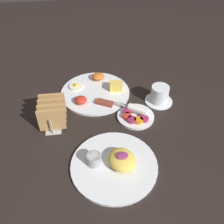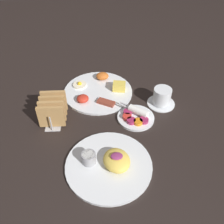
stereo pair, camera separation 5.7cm
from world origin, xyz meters
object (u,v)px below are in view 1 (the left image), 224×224
at_px(plate_foreground, 115,163).
at_px(coffee_cup, 160,95).
at_px(plate_breakfast, 96,91).
at_px(toast_rack, 52,113).
at_px(plate_condiments, 136,115).

xyz_separation_m(plate_foreground, coffee_cup, (0.24, 0.31, 0.02)).
bearing_deg(plate_breakfast, toast_rack, -137.56).
distance_m(plate_breakfast, plate_foreground, 0.41).
height_order(plate_condiments, coffee_cup, coffee_cup).
relative_size(plate_breakfast, toast_rack, 2.11).
bearing_deg(plate_foreground, plate_breakfast, 94.43).
height_order(plate_breakfast, plate_condiments, plate_breakfast).
distance_m(toast_rack, coffee_cup, 0.46).
bearing_deg(plate_breakfast, coffee_cup, -19.56).
xyz_separation_m(plate_condiments, coffee_cup, (0.12, 0.09, 0.02)).
bearing_deg(toast_rack, plate_foreground, -48.89).
bearing_deg(plate_foreground, toast_rack, 131.11).
relative_size(plate_condiments, coffee_cup, 1.27).
bearing_deg(plate_breakfast, plate_foreground, -85.57).
bearing_deg(toast_rack, plate_condiments, -3.07).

